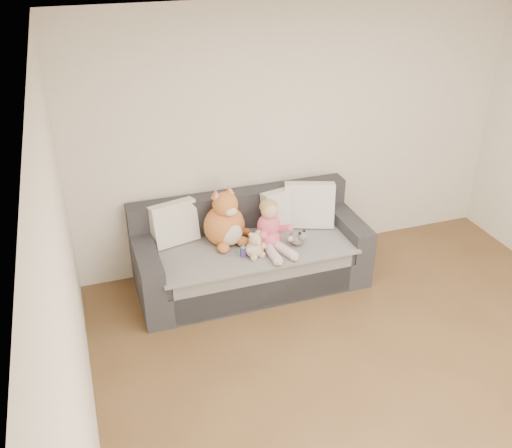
{
  "coord_description": "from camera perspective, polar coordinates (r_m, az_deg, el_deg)",
  "views": [
    {
      "loc": [
        -2.09,
        -2.42,
        3.26
      ],
      "look_at": [
        -0.64,
        1.87,
        0.75
      ],
      "focal_mm": 40.0,
      "sensor_mm": 36.0,
      "label": 1
    }
  ],
  "objects": [
    {
      "name": "cushion_right_back",
      "position": [
        5.62,
        2.76,
        1.51
      ],
      "size": [
        0.46,
        0.28,
        0.41
      ],
      "rotation": [
        0.0,
        0.0,
        0.21
      ],
      "color": "silver",
      "rests_on": "sofa"
    },
    {
      "name": "plush_cow",
      "position": [
        5.38,
        4.15,
        -1.39
      ],
      "size": [
        0.15,
        0.21,
        0.17
      ],
      "rotation": [
        0.0,
        0.0,
        0.39
      ],
      "color": "white",
      "rests_on": "sofa"
    },
    {
      "name": "room_shell",
      "position": [
        4.04,
        15.37,
        -1.19
      ],
      "size": [
        5.0,
        5.0,
        5.0
      ],
      "color": "brown",
      "rests_on": "ground"
    },
    {
      "name": "cushion_right_front",
      "position": [
        5.66,
        5.34,
        1.92
      ],
      "size": [
        0.54,
        0.37,
        0.46
      ],
      "rotation": [
        0.0,
        0.0,
        -0.35
      ],
      "color": "silver",
      "rests_on": "sofa"
    },
    {
      "name": "toddler",
      "position": [
        5.26,
        1.49,
        -0.47
      ],
      "size": [
        0.34,
        0.5,
        0.49
      ],
      "rotation": [
        0.0,
        0.0,
        0.15
      ],
      "color": "#E75187",
      "rests_on": "sofa"
    },
    {
      "name": "sofa",
      "position": [
        5.56,
        -0.63,
        -3.07
      ],
      "size": [
        2.2,
        0.94,
        0.85
      ],
      "color": "#252529",
      "rests_on": "ground"
    },
    {
      "name": "teddy_bear",
      "position": [
        5.16,
        -0.08,
        -2.28
      ],
      "size": [
        0.21,
        0.17,
        0.27
      ],
      "rotation": [
        0.0,
        0.0,
        0.29
      ],
      "color": "#CDAC8E",
      "rests_on": "sofa"
    },
    {
      "name": "sippy_cup",
      "position": [
        5.2,
        -1.26,
        -2.63
      ],
      "size": [
        0.11,
        0.07,
        0.12
      ],
      "rotation": [
        0.0,
        0.0,
        0.07
      ],
      "color": "#4F389B",
      "rests_on": "sofa"
    },
    {
      "name": "plush_cat",
      "position": [
        5.34,
        -3.08,
        0.16
      ],
      "size": [
        0.48,
        0.46,
        0.6
      ],
      "rotation": [
        0.0,
        0.0,
        0.25
      ],
      "color": "#B05A27",
      "rests_on": "sofa"
    },
    {
      "name": "cushion_left",
      "position": [
        5.41,
        -8.19,
        0.09
      ],
      "size": [
        0.47,
        0.29,
        0.42
      ],
      "rotation": [
        0.0,
        0.0,
        0.23
      ],
      "color": "silver",
      "rests_on": "sofa"
    }
  ]
}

